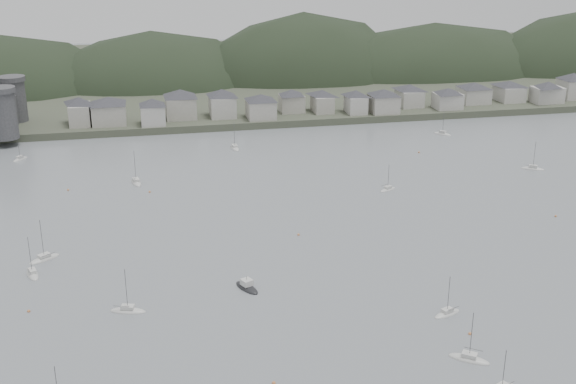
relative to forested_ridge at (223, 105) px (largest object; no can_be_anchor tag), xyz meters
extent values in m
plane|color=slate|center=(-4.83, -269.40, 11.28)|extent=(900.00, 900.00, 0.00)
cube|color=#383D2D|center=(-4.83, 25.60, 12.78)|extent=(900.00, 250.00, 3.00)
ellipsoid|color=black|center=(-115.70, 2.54, 1.14)|extent=(138.98, 92.48, 81.13)
ellipsoid|color=black|center=(-37.13, 3.46, 1.32)|extent=(132.08, 90.41, 79.74)
ellipsoid|color=black|center=(45.82, 3.53, -1.39)|extent=(133.88, 88.37, 101.41)
ellipsoid|color=black|center=(121.12, -1.49, 0.97)|extent=(165.81, 81.78, 82.55)
cylinder|color=#363538|center=(-96.83, -103.40, 23.28)|extent=(10.00, 10.00, 18.00)
cylinder|color=#363538|center=(-96.83, -75.40, 22.78)|extent=(10.00, 10.00, 17.00)
cube|color=#363538|center=(-96.83, -89.40, 20.28)|extent=(3.50, 30.00, 12.00)
cube|color=#99968C|center=(-69.83, -87.44, 18.58)|extent=(8.34, 12.91, 8.59)
pyramid|color=#2D2D33|center=(-69.83, -87.44, 24.37)|extent=(15.78, 15.78, 3.01)
cube|color=#99968C|center=(-58.15, -88.08, 18.46)|extent=(13.68, 13.35, 8.36)
pyramid|color=#2D2D33|center=(-58.15, -88.08, 24.11)|extent=(20.07, 20.07, 2.93)
cube|color=#A8A49E|center=(-40.41, -93.38, 18.32)|extent=(9.78, 10.20, 8.08)
pyramid|color=#2D2D33|center=(-40.41, -93.38, 23.78)|extent=(14.83, 14.83, 2.83)
cube|color=#99968C|center=(-28.35, -83.75, 18.83)|extent=(12.59, 13.33, 9.09)
pyramid|color=#2D2D33|center=(-28.35, -83.75, 24.97)|extent=(19.24, 19.24, 3.18)
cube|color=#A8A49E|center=(-10.58, -85.30, 18.72)|extent=(10.74, 12.17, 8.87)
pyramid|color=#2D2D33|center=(-10.58, -85.30, 24.70)|extent=(17.01, 17.01, 3.10)
cube|color=#99968C|center=(5.09, -91.87, 18.13)|extent=(11.63, 12.09, 7.69)
pyramid|color=#2D2D33|center=(5.09, -91.87, 23.32)|extent=(17.61, 17.61, 2.69)
cube|color=#99968C|center=(20.42, -83.21, 18.00)|extent=(10.37, 9.35, 7.44)
pyramid|color=#2D2D33|center=(20.42, -83.21, 23.03)|extent=(14.65, 14.65, 2.60)
cube|color=#99968C|center=(33.79, -85.61, 17.90)|extent=(8.24, 12.20, 7.22)
pyramid|color=#2D2D33|center=(33.79, -85.61, 22.77)|extent=(15.17, 15.17, 2.53)
cube|color=#A8A49E|center=(47.66, -90.85, 18.02)|extent=(8.06, 10.91, 7.46)
pyramid|color=#2D2D33|center=(47.66, -90.85, 23.05)|extent=(14.08, 14.08, 2.61)
cube|color=#99968C|center=(59.98, -92.34, 18.12)|extent=(11.73, 11.78, 7.66)
pyramid|color=#2D2D33|center=(59.98, -92.34, 23.29)|extent=(17.46, 17.46, 2.68)
cube|color=#A8A49E|center=(75.80, -82.49, 17.95)|extent=(10.19, 13.02, 7.33)
pyramid|color=#2D2D33|center=(75.80, -82.49, 22.90)|extent=(17.23, 17.23, 2.57)
cube|color=#A8A49E|center=(90.71, -91.34, 17.72)|extent=(11.70, 9.81, 6.88)
pyramid|color=#2D2D33|center=(90.71, -91.34, 22.36)|extent=(15.97, 15.97, 2.41)
cube|color=#A8A49E|center=(107.57, -82.49, 17.78)|extent=(12.83, 12.48, 7.00)
pyramid|color=#2D2D33|center=(107.57, -82.49, 22.51)|extent=(18.79, 18.79, 2.45)
cube|color=#A8A49E|center=(125.90, -81.98, 17.77)|extent=(11.07, 13.50, 6.97)
pyramid|color=#2D2D33|center=(125.90, -81.98, 22.47)|extent=(18.25, 18.25, 2.44)
cube|color=#A8A49E|center=(141.19, -89.68, 17.95)|extent=(13.75, 9.12, 7.34)
pyramid|color=#2D2D33|center=(141.19, -89.68, 22.91)|extent=(16.97, 16.97, 2.57)
cube|color=#A8A49E|center=(158.09, -83.45, 18.81)|extent=(11.37, 11.57, 9.05)
pyramid|color=#2D2D33|center=(158.09, -83.45, 24.92)|extent=(17.03, 17.03, 3.17)
ellipsoid|color=beige|center=(87.15, -172.72, 11.33)|extent=(8.01, 6.25, 1.57)
cube|color=beige|center=(87.15, -172.72, 12.42)|extent=(3.25, 2.91, 0.70)
cylinder|color=#3F3F42|center=(87.15, -172.72, 16.39)|extent=(0.12, 0.12, 9.82)
cylinder|color=#3F3F42|center=(85.95, -173.46, 12.97)|extent=(3.06, 1.94, 0.10)
ellipsoid|color=beige|center=(-73.80, -223.04, 11.33)|extent=(4.67, 8.09, 1.54)
cube|color=beige|center=(-73.80, -223.04, 12.41)|extent=(2.43, 3.08, 0.70)
cylinder|color=#3F3F42|center=(-73.80, -223.04, 16.30)|extent=(0.12, 0.12, 9.64)
cylinder|color=#3F3F42|center=(-74.22, -224.36, 12.96)|extent=(1.14, 3.34, 0.10)
ellipsoid|color=beige|center=(12.84, -278.99, 11.33)|extent=(7.96, 6.89, 1.61)
cube|color=beige|center=(12.84, -278.99, 12.44)|extent=(3.31, 3.10, 0.70)
cylinder|color=#3F3F42|center=(12.84, -278.99, 16.50)|extent=(0.12, 0.12, 10.04)
cylinder|color=#3F3F42|center=(13.99, -278.12, 12.99)|extent=(2.95, 2.26, 0.10)
ellipsoid|color=beige|center=(75.20, -122.64, 11.33)|extent=(6.68, 7.45, 1.52)
cube|color=beige|center=(75.20, -122.64, 12.40)|extent=(2.98, 3.13, 0.70)
cylinder|color=#3F3F42|center=(75.20, -122.64, 16.24)|extent=(0.12, 0.12, 9.52)
cylinder|color=#3F3F42|center=(74.34, -123.71, 12.95)|extent=(2.23, 2.73, 0.10)
ellipsoid|color=beige|center=(15.93, -261.68, 11.33)|extent=(7.42, 4.66, 1.42)
cube|color=beige|center=(15.93, -261.68, 12.34)|extent=(2.87, 2.34, 0.70)
cylinder|color=#3F3F42|center=(15.93, -261.68, 15.91)|extent=(0.12, 0.12, 8.84)
cylinder|color=#3F3F42|center=(17.12, -262.14, 12.89)|extent=(3.01, 1.24, 0.10)
ellipsoid|color=beige|center=(30.36, -182.84, 11.33)|extent=(6.86, 5.07, 1.33)
cube|color=beige|center=(30.36, -182.84, 12.30)|extent=(2.75, 2.40, 0.70)
cylinder|color=#3F3F42|center=(30.36, -182.84, 15.64)|extent=(0.12, 0.12, 8.32)
cylinder|color=#3F3F42|center=(29.31, -182.26, 12.85)|extent=(2.67, 1.53, 0.10)
cylinder|color=#3F3F42|center=(14.21, -289.40, 15.56)|extent=(0.12, 0.12, 8.15)
cylinder|color=#3F3F42|center=(15.26, -289.92, 12.84)|extent=(2.67, 1.40, 0.10)
ellipsoid|color=beige|center=(-48.52, -158.92, 11.33)|extent=(4.40, 9.00, 1.72)
cube|color=beige|center=(-48.52, -158.92, 12.50)|extent=(2.45, 3.33, 0.70)
cylinder|color=#3F3F42|center=(-48.52, -158.92, 16.87)|extent=(0.12, 0.12, 10.78)
cylinder|color=#3F3F42|center=(-48.82, -160.44, 13.05)|extent=(0.86, 3.82, 0.10)
ellipsoid|color=beige|center=(-89.49, -123.48, 11.33)|extent=(5.66, 6.98, 1.38)
cube|color=beige|center=(-89.49, -123.48, 12.33)|extent=(2.60, 2.86, 0.70)
cylinder|color=#3F3F42|center=(-89.49, -123.48, 15.80)|extent=(0.12, 0.12, 8.64)
cylinder|color=#3F3F42|center=(-88.80, -124.52, 12.88)|extent=(1.80, 2.65, 0.10)
ellipsoid|color=beige|center=(-71.88, -214.71, 11.33)|extent=(8.36, 7.16, 1.68)
cube|color=beige|center=(-71.88, -214.71, 12.48)|extent=(3.47, 3.24, 0.70)
cylinder|color=#3F3F42|center=(-71.88, -214.71, 16.74)|extent=(0.12, 0.12, 10.51)
cylinder|color=#3F3F42|center=(-70.66, -215.61, 13.03)|extent=(3.10, 2.33, 0.10)
ellipsoid|color=beige|center=(-11.07, -125.40, 11.33)|extent=(3.62, 8.53, 1.65)
cube|color=beige|center=(-11.07, -125.40, 12.46)|extent=(2.15, 3.09, 0.70)
cylinder|color=#3F3F42|center=(-11.07, -125.40, 16.66)|extent=(0.12, 0.12, 10.34)
cylinder|color=#3F3F42|center=(-10.89, -123.92, 13.01)|extent=(0.55, 3.71, 0.10)
ellipsoid|color=beige|center=(-51.34, -246.13, 11.33)|extent=(8.35, 4.81, 1.59)
cube|color=beige|center=(-51.34, -246.13, 12.43)|extent=(3.18, 2.50, 0.70)
cylinder|color=#3F3F42|center=(-51.34, -246.13, 16.46)|extent=(0.12, 0.12, 9.94)
cylinder|color=#3F3F42|center=(-52.71, -246.56, 12.98)|extent=(3.45, 1.17, 0.10)
ellipsoid|color=black|center=(-24.41, -240.76, 11.33)|extent=(6.05, 8.51, 1.77)
cube|color=beige|center=(-24.41, -240.76, 12.87)|extent=(3.07, 3.14, 1.40)
cylinder|color=#3F3F42|center=(-24.41, -240.76, 13.77)|extent=(0.10, 0.10, 1.20)
sphere|color=#C47641|center=(-44.43, -169.17, 11.43)|extent=(0.70, 0.70, 0.70)
sphere|color=#C47641|center=(70.30, -214.90, 11.43)|extent=(0.70, 0.70, 0.70)
sphere|color=#C47641|center=(-5.81, -212.77, 11.43)|extent=(0.70, 0.70, 0.70)
sphere|color=#C47641|center=(55.93, -145.36, 11.43)|extent=(0.70, 0.70, 0.70)
sphere|color=#C47641|center=(-72.41, -241.76, 11.43)|extent=(0.70, 0.70, 0.70)
sphere|color=#C47641|center=(-69.94, -161.86, 11.43)|extent=(0.70, 0.70, 0.70)
sphere|color=#C47641|center=(17.12, -270.33, 11.43)|extent=(0.70, 0.70, 0.70)
sphere|color=#C47641|center=(-25.42, -278.84, 11.43)|extent=(0.70, 0.70, 0.70)
camera|label=1|loc=(-46.00, -388.23, 88.29)|focal=44.81mm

